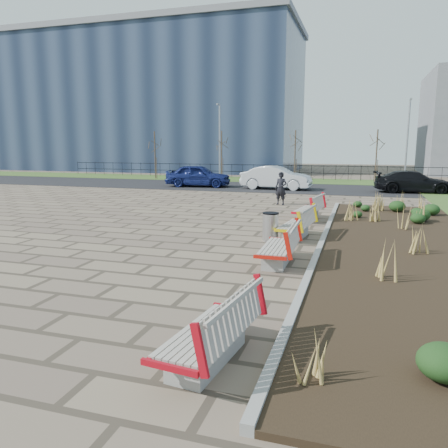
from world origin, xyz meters
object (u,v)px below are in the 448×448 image
(car_black, at_px, (413,182))
(bench_b, at_px, (277,245))
(car_blue, at_px, (198,176))
(litter_bin, at_px, (270,227))
(lamp_west, at_px, (220,143))
(bench_d, at_px, (308,208))
(lamp_east, at_px, (407,143))
(pedestrian, at_px, (281,188))
(bench_c, at_px, (295,223))
(bench_a, at_px, (208,328))
(car_silver, at_px, (276,178))

(car_black, bearing_deg, bench_b, 158.94)
(car_blue, height_order, car_black, car_blue)
(litter_bin, bearing_deg, lamp_west, 111.88)
(bench_d, bearing_deg, lamp_west, 126.34)
(bench_d, distance_m, lamp_east, 17.45)
(litter_bin, bearing_deg, bench_b, -75.06)
(pedestrian, xyz_separation_m, car_blue, (-7.17, 7.40, -0.02))
(bench_b, distance_m, car_blue, 20.36)
(litter_bin, bearing_deg, car_blue, 117.87)
(lamp_west, bearing_deg, bench_c, -65.85)
(bench_a, distance_m, car_silver, 23.73)
(lamp_west, bearing_deg, car_blue, -89.82)
(pedestrian, relative_size, car_black, 0.35)
(car_black, bearing_deg, bench_d, 151.02)
(lamp_east, bearing_deg, bench_b, -102.13)
(bench_b, height_order, bench_d, same)
(bench_b, distance_m, car_black, 19.29)
(litter_bin, height_order, lamp_west, lamp_west)
(bench_b, bearing_deg, lamp_east, 76.88)
(litter_bin, distance_m, car_silver, 15.82)
(bench_d, bearing_deg, lamp_east, 80.93)
(bench_b, height_order, car_black, car_black)
(pedestrian, bearing_deg, bench_c, -64.71)
(litter_bin, relative_size, lamp_west, 0.15)
(bench_d, distance_m, litter_bin, 4.24)
(pedestrian, height_order, lamp_west, lamp_west)
(litter_bin, xyz_separation_m, car_blue, (-8.30, 15.69, 0.35))
(bench_a, xyz_separation_m, bench_c, (0.00, 8.53, 0.00))
(lamp_east, bearing_deg, pedestrian, -118.78)
(pedestrian, height_order, car_silver, pedestrian)
(bench_d, xyz_separation_m, litter_bin, (-0.69, -4.18, -0.06))
(bench_a, bearing_deg, car_silver, 105.14)
(car_black, distance_m, lamp_east, 5.22)
(bench_b, distance_m, lamp_west, 25.08)
(car_silver, xyz_separation_m, lamp_west, (-5.59, 5.12, 2.26))
(bench_b, height_order, lamp_west, lamp_west)
(lamp_east, bearing_deg, car_black, -88.98)
(bench_a, height_order, car_blue, car_blue)
(bench_a, relative_size, bench_d, 1.00)
(bench_a, xyz_separation_m, lamp_west, (-9.00, 28.60, 2.54))
(bench_d, relative_size, lamp_west, 0.35)
(lamp_west, bearing_deg, bench_a, -72.53)
(bench_a, relative_size, lamp_east, 0.35)
(bench_b, bearing_deg, car_black, 73.73)
(bench_b, relative_size, car_black, 0.45)
(litter_bin, relative_size, car_silver, 0.19)
(bench_b, height_order, litter_bin, bench_b)
(car_blue, bearing_deg, car_black, -95.12)
(car_silver, relative_size, car_black, 1.01)
(bench_d, distance_m, car_blue, 14.61)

